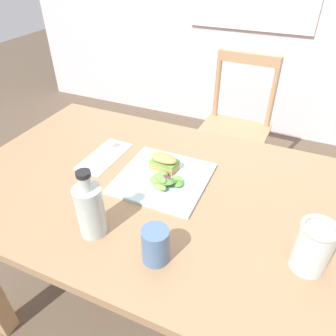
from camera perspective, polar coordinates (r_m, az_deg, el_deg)
name	(u,v)px	position (r m, az deg, el deg)	size (l,w,h in m)	color
ground_plane	(179,326)	(1.57, 2.08, -26.58)	(9.00, 9.00, 0.00)	brown
dining_table	(154,213)	(1.12, -2.54, -8.19)	(1.28, 0.82, 0.74)	#997551
chair_wooden_far	(234,130)	(1.98, 11.78, 6.77)	(0.41, 0.41, 0.87)	tan
plate_lunch	(163,178)	(1.05, -0.88, -1.83)	(0.29, 0.29, 0.01)	silver
sandwich_half_front	(164,162)	(1.07, -0.71, 1.12)	(0.10, 0.07, 0.06)	tan
salad_mixed_greens	(164,180)	(1.01, -0.77, -2.19)	(0.12, 0.12, 0.04)	#6B9E47
napkin_folded	(105,156)	(1.19, -11.34, 2.08)	(0.11, 0.23, 0.00)	white
fork_on_napkin	(107,153)	(1.20, -10.88, 2.64)	(0.03, 0.19, 0.00)	silver
bottle_cold_brew	(91,212)	(0.86, -13.76, -7.70)	(0.07, 0.07, 0.20)	black
mason_jar_iced_tea	(312,249)	(0.84, 24.56, -13.06)	(0.09, 0.09, 0.14)	#995623
cup_extra_side	(156,245)	(0.79, -2.25, -13.70)	(0.07, 0.07, 0.10)	#4C6B93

